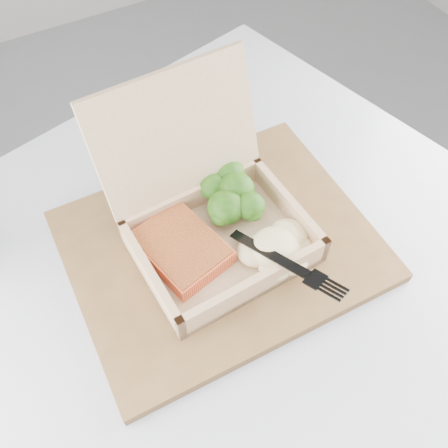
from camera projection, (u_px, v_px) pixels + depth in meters
cafe_table at (233, 337)px, 0.80m from camera, size 0.97×0.97×0.73m
serving_tray at (220, 246)px, 0.67m from camera, size 0.40×0.32×0.02m
takeout_container at (208, 209)px, 0.63m from camera, size 0.22×0.23×0.20m
salmon_fillet at (181, 248)px, 0.63m from camera, size 0.11×0.13×0.02m
broccoli_pile at (236, 194)px, 0.67m from camera, size 0.11×0.11×0.04m
mashed_potatoes at (275, 248)px, 0.62m from camera, size 0.10×0.09×0.03m
plastic_fork at (255, 243)px, 0.61m from camera, size 0.07×0.17×0.03m
receipt at (140, 147)px, 0.78m from camera, size 0.09×0.15×0.00m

